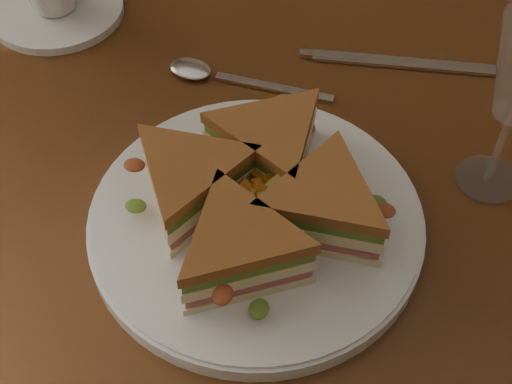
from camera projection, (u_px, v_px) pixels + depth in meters
table at (281, 258)px, 0.74m from camera, size 1.20×0.80×0.75m
plate at (256, 222)px, 0.64m from camera, size 0.30×0.30×0.02m
sandwich_wedges at (256, 196)px, 0.61m from camera, size 0.27×0.27×0.06m
crisps_mound at (256, 199)px, 0.61m from camera, size 0.09×0.09×0.05m
spoon at (210, 74)px, 0.77m from camera, size 0.18×0.05×0.01m
knife at (390, 62)px, 0.79m from camera, size 0.21×0.08×0.00m
saucer at (57, 10)px, 0.84m from camera, size 0.16×0.16×0.01m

